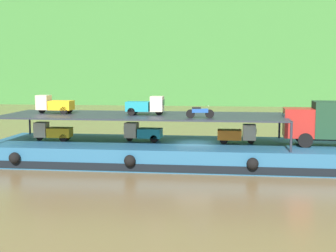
{
  "coord_description": "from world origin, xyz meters",
  "views": [
    {
      "loc": [
        2.25,
        -33.43,
        6.62
      ],
      "look_at": [
        -1.95,
        0.0,
        2.7
      ],
      "focal_mm": 49.71,
      "sensor_mm": 36.0,
      "label": 1
    }
  ],
  "objects_px": {
    "mini_truck_upper_mid": "(146,106)",
    "motorcycle_upper_port": "(200,112)",
    "cargo_barge": "(194,153)",
    "mini_truck_lower_mid": "(237,134)",
    "mini_truck_lower_stern": "(53,131)",
    "mini_truck_lower_aft": "(143,132)",
    "mini_truck_upper_stern": "(54,104)"
  },
  "relations": [
    {
      "from": "mini_truck_lower_stern",
      "to": "motorcycle_upper_port",
      "type": "distance_m",
      "value": 11.4
    },
    {
      "from": "cargo_barge",
      "to": "motorcycle_upper_port",
      "type": "bearing_deg",
      "value": -76.62
    },
    {
      "from": "mini_truck_lower_stern",
      "to": "mini_truck_lower_aft",
      "type": "distance_m",
      "value": 6.78
    },
    {
      "from": "mini_truck_lower_aft",
      "to": "motorcycle_upper_port",
      "type": "bearing_deg",
      "value": -27.49
    },
    {
      "from": "motorcycle_upper_port",
      "to": "mini_truck_upper_mid",
      "type": "bearing_deg",
      "value": 154.85
    },
    {
      "from": "mini_truck_upper_stern",
      "to": "mini_truck_upper_mid",
      "type": "height_order",
      "value": "same"
    },
    {
      "from": "cargo_barge",
      "to": "mini_truck_lower_mid",
      "type": "bearing_deg",
      "value": 2.28
    },
    {
      "from": "cargo_barge",
      "to": "mini_truck_lower_aft",
      "type": "height_order",
      "value": "mini_truck_lower_aft"
    },
    {
      "from": "mini_truck_upper_mid",
      "to": "cargo_barge",
      "type": "bearing_deg",
      "value": 2.0
    },
    {
      "from": "mini_truck_lower_mid",
      "to": "motorcycle_upper_port",
      "type": "bearing_deg",
      "value": -140.52
    },
    {
      "from": "mini_truck_lower_aft",
      "to": "motorcycle_upper_port",
      "type": "distance_m",
      "value": 5.21
    },
    {
      "from": "mini_truck_lower_stern",
      "to": "mini_truck_upper_mid",
      "type": "xyz_separation_m",
      "value": [
        7.09,
        0.09,
        2.0
      ]
    },
    {
      "from": "mini_truck_upper_mid",
      "to": "motorcycle_upper_port",
      "type": "distance_m",
      "value": 4.47
    },
    {
      "from": "mini_truck_lower_aft",
      "to": "mini_truck_upper_mid",
      "type": "distance_m",
      "value": 2.06
    },
    {
      "from": "mini_truck_lower_stern",
      "to": "mini_truck_upper_stern",
      "type": "bearing_deg",
      "value": 91.87
    },
    {
      "from": "mini_truck_lower_aft",
      "to": "mini_truck_lower_mid",
      "type": "xyz_separation_m",
      "value": [
        6.96,
        -0.12,
        0.0
      ]
    },
    {
      "from": "mini_truck_lower_aft",
      "to": "mini_truck_upper_stern",
      "type": "xyz_separation_m",
      "value": [
        -6.78,
        0.06,
        2.0
      ]
    },
    {
      "from": "mini_truck_lower_stern",
      "to": "mini_truck_lower_mid",
      "type": "distance_m",
      "value": 13.73
    },
    {
      "from": "cargo_barge",
      "to": "mini_truck_upper_stern",
      "type": "bearing_deg",
      "value": 178.33
    },
    {
      "from": "mini_truck_lower_aft",
      "to": "motorcycle_upper_port",
      "type": "relative_size",
      "value": 1.47
    },
    {
      "from": "mini_truck_lower_stern",
      "to": "mini_truck_lower_mid",
      "type": "bearing_deg",
      "value": 1.42
    },
    {
      "from": "cargo_barge",
      "to": "mini_truck_lower_aft",
      "type": "xyz_separation_m",
      "value": [
        -3.88,
        0.25,
        1.44
      ]
    },
    {
      "from": "mini_truck_upper_mid",
      "to": "motorcycle_upper_port",
      "type": "bearing_deg",
      "value": -25.15
    },
    {
      "from": "mini_truck_lower_aft",
      "to": "mini_truck_upper_mid",
      "type": "xyz_separation_m",
      "value": [
        0.32,
        -0.37,
        2.0
      ]
    },
    {
      "from": "mini_truck_lower_aft",
      "to": "cargo_barge",
      "type": "bearing_deg",
      "value": -3.64
    },
    {
      "from": "cargo_barge",
      "to": "mini_truck_lower_mid",
      "type": "xyz_separation_m",
      "value": [
        3.08,
        0.12,
        1.44
      ]
    },
    {
      "from": "mini_truck_upper_stern",
      "to": "motorcycle_upper_port",
      "type": "bearing_deg",
      "value": -11.82
    },
    {
      "from": "mini_truck_lower_mid",
      "to": "mini_truck_upper_stern",
      "type": "relative_size",
      "value": 0.99
    },
    {
      "from": "mini_truck_lower_stern",
      "to": "mini_truck_lower_mid",
      "type": "height_order",
      "value": "same"
    },
    {
      "from": "mini_truck_lower_stern",
      "to": "mini_truck_lower_mid",
      "type": "xyz_separation_m",
      "value": [
        13.73,
        0.34,
        0.0
      ]
    },
    {
      "from": "mini_truck_lower_aft",
      "to": "mini_truck_upper_mid",
      "type": "height_order",
      "value": "mini_truck_upper_mid"
    },
    {
      "from": "cargo_barge",
      "to": "mini_truck_lower_mid",
      "type": "distance_m",
      "value": 3.41
    }
  ]
}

